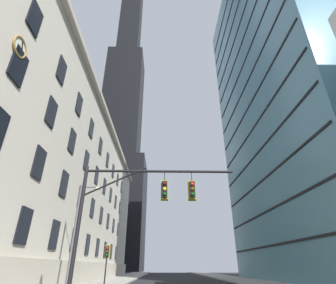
{
  "coord_description": "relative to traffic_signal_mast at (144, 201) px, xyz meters",
  "views": [
    {
      "loc": [
        -2.28,
        -8.58,
        1.72
      ],
      "look_at": [
        -1.55,
        26.36,
        19.01
      ],
      "focal_mm": 26.95,
      "sensor_mm": 36.0,
      "label": 1
    }
  ],
  "objects": [
    {
      "name": "traffic_signal_mast",
      "position": [
        0.0,
        0.0,
        0.0
      ],
      "size": [
        8.36,
        0.63,
        6.6
      ],
      "color": "black",
      "rests_on": "sidewalk_left"
    },
    {
      "name": "station_building",
      "position": [
        -14.98,
        19.93,
        6.47
      ],
      "size": [
        15.21,
        61.59,
        22.64
      ],
      "color": "beige",
      "rests_on": "ground"
    },
    {
      "name": "traffic_light_far_left",
      "position": [
        -3.9,
        11.2,
        -2.08
      ],
      "size": [
        0.4,
        0.63,
        3.28
      ],
      "color": "black",
      "rests_on": "sidewalk_left"
    },
    {
      "name": "dark_skyscraper",
      "position": [
        -18.6,
        88.0,
        54.08
      ],
      "size": [
        24.67,
        24.67,
        198.04
      ],
      "color": "black",
      "rests_on": "ground"
    },
    {
      "name": "street_lamppost",
      "position": [
        -5.61,
        7.31,
        -0.16
      ],
      "size": [
        1.82,
        0.32,
        7.69
      ],
      "color": "#47474C",
      "rests_on": "sidewalk_left"
    },
    {
      "name": "glass_office_midrise",
      "position": [
        23.45,
        19.21,
        23.73
      ],
      "size": [
        18.45,
        32.7,
        57.11
      ],
      "color": "teal",
      "rests_on": "ground"
    }
  ]
}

